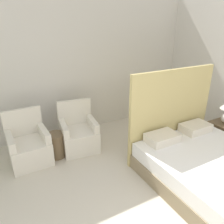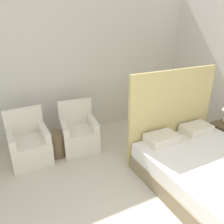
{
  "view_description": "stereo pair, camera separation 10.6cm",
  "coord_description": "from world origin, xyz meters",
  "views": [
    {
      "loc": [
        -1.15,
        -0.35,
        2.29
      ],
      "look_at": [
        0.52,
        2.71,
        0.84
      ],
      "focal_mm": 35.0,
      "sensor_mm": 36.0,
      "label": 1
    },
    {
      "loc": [
        -1.06,
        -0.4,
        2.29
      ],
      "look_at": [
        0.52,
        2.71,
        0.84
      ],
      "focal_mm": 35.0,
      "sensor_mm": 36.0,
      "label": 2
    }
  ],
  "objects": [
    {
      "name": "wall_back",
      "position": [
        0.0,
        3.98,
        1.45
      ],
      "size": [
        10.0,
        0.06,
        2.9
      ],
      "color": "silver",
      "rests_on": "ground_plane"
    },
    {
      "name": "bed",
      "position": [
        1.44,
        1.24,
        0.29
      ],
      "size": [
        1.74,
        2.2,
        1.58
      ],
      "color": "#8C7A5B",
      "rests_on": "ground_plane"
    },
    {
      "name": "armchair_near_window_left",
      "position": [
        -0.85,
        3.18,
        0.27
      ],
      "size": [
        0.67,
        0.67,
        0.9
      ],
      "rotation": [
        0.0,
        0.0,
        0.04
      ],
      "color": "silver",
      "rests_on": "ground_plane"
    },
    {
      "name": "armchair_near_window_right",
      "position": [
        0.06,
        3.18,
        0.27
      ],
      "size": [
        0.72,
        0.73,
        0.9
      ],
      "rotation": [
        0.0,
        0.0,
        -0.13
      ],
      "color": "silver",
      "rests_on": "ground_plane"
    },
    {
      "name": "side_table",
      "position": [
        -0.4,
        3.12,
        0.23
      ],
      "size": [
        0.33,
        0.33,
        0.45
      ],
      "color": "brown",
      "rests_on": "ground_plane"
    }
  ]
}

